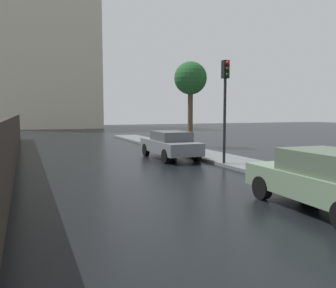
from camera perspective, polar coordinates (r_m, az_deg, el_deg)
car_grey_near_kerb at (r=17.32m, az=0.33°, el=-0.05°), size 1.83×4.47×1.39m
car_green_far_ahead at (r=9.09m, az=24.81°, el=-5.33°), size 2.00×4.21×1.45m
traffic_light at (r=14.98m, az=9.47°, el=8.40°), size 0.26×0.39×4.39m
street_tree_near at (r=23.37m, az=3.74°, el=10.59°), size 2.18×2.18×5.70m
distant_tower at (r=55.82m, az=-19.37°, el=16.24°), size 15.31×12.05×26.40m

